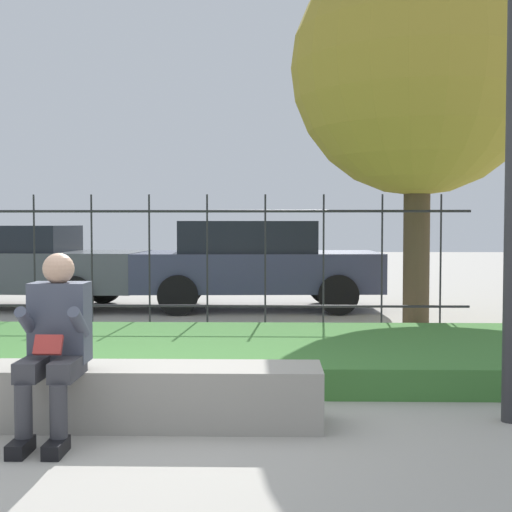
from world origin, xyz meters
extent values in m
plane|color=#A8A399|center=(0.00, 0.00, 0.00)|extent=(60.00, 60.00, 0.00)
cube|color=gray|center=(0.37, 0.00, 0.21)|extent=(2.36, 0.50, 0.42)
cube|color=slate|center=(0.37, 0.00, 0.04)|extent=(2.26, 0.46, 0.08)
cube|color=black|center=(-0.34, -0.65, 0.04)|extent=(0.11, 0.26, 0.09)
cylinder|color=#38383D|center=(-0.34, -0.59, 0.26)|extent=(0.11, 0.11, 0.33)
cube|color=#38383D|center=(-0.34, -0.38, 0.48)|extent=(0.15, 0.42, 0.13)
cube|color=black|center=(-0.12, -0.65, 0.04)|extent=(0.11, 0.26, 0.09)
cylinder|color=#38383D|center=(-0.12, -0.59, 0.26)|extent=(0.11, 0.11, 0.33)
cube|color=#38383D|center=(-0.12, -0.38, 0.48)|extent=(0.15, 0.42, 0.13)
cube|color=#424756|center=(-0.23, -0.17, 0.75)|extent=(0.38, 0.24, 0.54)
sphere|color=tan|center=(-0.23, -0.19, 1.12)|extent=(0.21, 0.21, 0.21)
cylinder|color=#424756|center=(-0.40, -0.33, 0.77)|extent=(0.08, 0.29, 0.24)
cylinder|color=#424756|center=(-0.06, -0.33, 0.77)|extent=(0.08, 0.29, 0.24)
cube|color=#B2332D|center=(-0.23, -0.43, 0.64)|extent=(0.18, 0.09, 0.13)
cube|color=#3D7533|center=(0.00, 2.04, 0.13)|extent=(9.44, 2.68, 0.26)
cylinder|color=#232326|center=(0.00, 4.16, 0.36)|extent=(7.44, 0.03, 0.03)
cylinder|color=#232326|center=(0.00, 4.16, 1.57)|extent=(7.44, 0.03, 0.03)
cylinder|color=#232326|center=(-1.86, 4.16, 0.89)|extent=(0.02, 0.02, 1.79)
cylinder|color=#232326|center=(-1.12, 4.16, 0.89)|extent=(0.02, 0.02, 1.79)
cylinder|color=#232326|center=(-0.37, 4.16, 0.89)|extent=(0.02, 0.02, 1.79)
cylinder|color=#232326|center=(0.37, 4.16, 0.89)|extent=(0.02, 0.02, 1.79)
cylinder|color=#232326|center=(1.12, 4.16, 0.89)|extent=(0.02, 0.02, 1.79)
cylinder|color=#232326|center=(1.86, 4.16, 0.89)|extent=(0.02, 0.02, 1.79)
cylinder|color=#232326|center=(2.60, 4.16, 0.89)|extent=(0.02, 0.02, 1.79)
cylinder|color=#232326|center=(3.35, 4.16, 0.89)|extent=(0.02, 0.02, 1.79)
cube|color=#383D56|center=(0.96, 6.82, 0.63)|extent=(4.06, 1.83, 0.63)
cube|color=black|center=(0.80, 6.81, 1.20)|extent=(2.26, 1.56, 0.51)
cylinder|color=black|center=(2.23, 6.06, 0.31)|extent=(0.63, 0.23, 0.63)
cylinder|color=black|center=(2.16, 7.69, 0.31)|extent=(0.63, 0.23, 0.63)
cylinder|color=black|center=(-0.25, 5.95, 0.31)|extent=(0.63, 0.23, 0.63)
cylinder|color=black|center=(-0.32, 7.58, 0.31)|extent=(0.63, 0.23, 0.63)
cube|color=#4C5156|center=(-3.25, 6.87, 0.63)|extent=(4.66, 1.90, 0.64)
cylinder|color=black|center=(-1.87, 5.98, 0.31)|extent=(0.62, 0.23, 0.61)
cylinder|color=black|center=(-1.78, 7.62, 0.31)|extent=(0.62, 0.23, 0.61)
cylinder|color=#4C3D28|center=(3.15, 4.71, 1.28)|extent=(0.35, 0.35, 2.56)
sphere|color=olive|center=(3.15, 4.71, 3.49)|extent=(3.40, 3.40, 3.40)
camera|label=1|loc=(1.20, -4.93, 1.42)|focal=50.00mm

